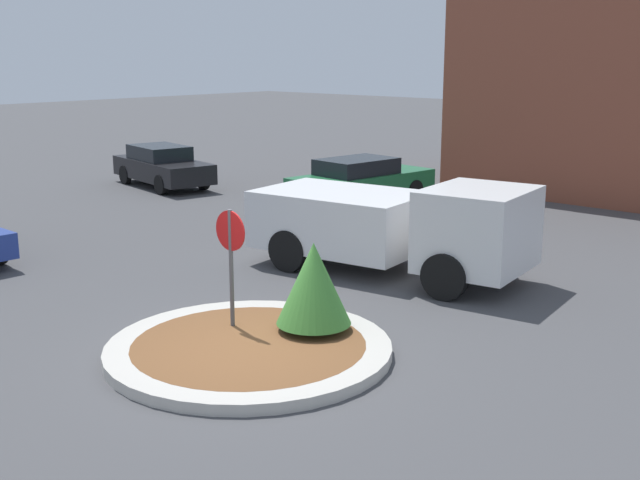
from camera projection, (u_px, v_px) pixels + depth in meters
name	position (u px, v px, depth m)	size (l,w,h in m)	color
ground_plane	(249.00, 354.00, 12.32)	(120.00, 120.00, 0.00)	#474749
traffic_island	(249.00, 349.00, 12.30)	(4.39, 4.39, 0.18)	#BCB7AD
stop_sign	(231.00, 250.00, 12.80)	(0.65, 0.07, 2.11)	#4C4C51
island_shrub	(314.00, 283.00, 12.70)	(1.20, 1.20, 1.44)	brown
utility_truck	(392.00, 224.00, 16.59)	(6.06, 3.03, 1.98)	silver
parked_sedan_green	(361.00, 180.00, 24.49)	(2.29, 4.95, 1.39)	#1E6638
parked_sedan_black	(162.00, 166.00, 27.46)	(4.65, 2.50, 1.41)	black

